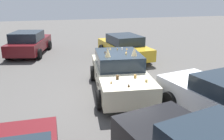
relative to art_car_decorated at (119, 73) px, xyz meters
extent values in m
plane|color=#514F4C|center=(-0.06, 0.01, -0.75)|extent=(60.00, 60.00, 0.00)
cube|color=beige|center=(-0.06, 0.01, -0.13)|extent=(4.72, 2.34, 0.68)
cube|color=#1E2833|center=(0.22, -0.03, 0.47)|extent=(2.24, 1.89, 0.53)
cylinder|color=black|center=(-1.57, -0.72, -0.42)|extent=(0.69, 0.30, 0.66)
cylinder|color=black|center=(-1.34, 1.09, -0.42)|extent=(0.69, 0.30, 0.66)
cylinder|color=black|center=(1.21, -1.08, -0.42)|extent=(0.69, 0.30, 0.66)
cylinder|color=black|center=(1.44, 0.74, -0.42)|extent=(0.69, 0.30, 0.66)
ellipsoid|color=black|center=(1.15, 0.76, -0.28)|extent=(0.11, 0.03, 0.15)
ellipsoid|color=black|center=(1.20, 0.75, 0.04)|extent=(0.19, 0.04, 0.12)
ellipsoid|color=black|center=(1.67, 0.69, 0.03)|extent=(0.15, 0.04, 0.14)
ellipsoid|color=black|center=(-0.87, 1.01, -0.08)|extent=(0.19, 0.04, 0.13)
ellipsoid|color=black|center=(1.42, 0.72, -0.17)|extent=(0.17, 0.04, 0.13)
ellipsoid|color=black|center=(-0.07, 0.91, 0.01)|extent=(0.19, 0.04, 0.15)
ellipsoid|color=black|center=(-0.24, 0.93, -0.29)|extent=(0.15, 0.04, 0.15)
cylinder|color=tan|center=(-1.77, -0.35, 0.26)|extent=(0.12, 0.12, 0.09)
cone|color=#51381E|center=(-2.01, 0.34, 0.27)|extent=(0.10, 0.10, 0.12)
cylinder|color=#51381E|center=(-1.26, 0.46, 0.28)|extent=(0.13, 0.13, 0.14)
sphere|color=black|center=(-1.99, 0.34, 0.24)|extent=(0.05, 0.05, 0.05)
cylinder|color=#A87A38|center=(-1.31, -0.14, 0.27)|extent=(0.10, 0.10, 0.11)
cone|color=#A87A38|center=(-1.59, 0.77, 0.26)|extent=(0.10, 0.10, 0.11)
cone|color=#A87A38|center=(0.68, -0.54, 0.77)|extent=(0.10, 0.10, 0.06)
cylinder|color=tan|center=(-0.17, -0.21, 0.77)|extent=(0.07, 0.07, 0.07)
cylinder|color=silver|center=(0.62, -0.31, 0.79)|extent=(0.07, 0.07, 0.10)
cone|color=orange|center=(0.75, 0.27, 0.80)|extent=(0.07, 0.07, 0.12)
cone|color=tan|center=(-0.02, -0.58, 0.79)|extent=(0.06, 0.06, 0.11)
cone|color=tan|center=(0.87, 0.12, 0.78)|extent=(0.10, 0.10, 0.08)
cylinder|color=#A87A38|center=(0.71, -0.14, 0.77)|extent=(0.06, 0.06, 0.06)
cone|color=orange|center=(0.06, -0.29, 0.79)|extent=(0.09, 0.09, 0.10)
cone|color=#51381E|center=(0.27, 0.49, 0.80)|extent=(0.09, 0.09, 0.11)
cone|color=black|center=(0.97, -0.44, 0.76)|extent=(0.08, 0.08, 0.05)
cone|color=#D8BC7F|center=(-0.41, -0.44, 0.89)|extent=(0.21, 0.21, 0.31)
cone|color=#D8BC7F|center=(-0.28, 0.53, 0.89)|extent=(0.21, 0.21, 0.31)
cube|color=gold|center=(4.72, -1.78, -0.17)|extent=(4.67, 2.15, 0.63)
cube|color=#1E2833|center=(4.60, -1.79, 0.41)|extent=(2.24, 1.79, 0.52)
cylinder|color=black|center=(6.03, -0.76, -0.44)|extent=(0.65, 0.28, 0.63)
cylinder|color=black|center=(6.20, -2.54, -0.44)|extent=(0.65, 0.28, 0.63)
cylinder|color=black|center=(3.24, -1.02, -0.44)|extent=(0.65, 0.28, 0.63)
cylinder|color=black|center=(3.40, -2.80, -0.44)|extent=(0.65, 0.28, 0.63)
cube|color=white|center=(-3.15, -2.19, -0.13)|extent=(4.41, 2.48, 0.70)
cylinder|color=black|center=(-2.04, -1.07, -0.43)|extent=(0.66, 0.33, 0.64)
cylinder|color=black|center=(-1.72, -2.85, -0.43)|extent=(0.66, 0.33, 0.64)
cube|color=#5B1419|center=(7.44, 3.66, -0.15)|extent=(4.59, 2.80, 0.68)
cube|color=#1E2833|center=(7.09, 3.75, 0.46)|extent=(2.32, 2.10, 0.54)
cylinder|color=black|center=(8.95, 4.23, -0.44)|extent=(0.66, 0.37, 0.63)
cylinder|color=black|center=(8.49, 2.44, -0.44)|extent=(0.66, 0.37, 0.63)
cylinder|color=black|center=(6.38, 4.88, -0.44)|extent=(0.66, 0.37, 0.63)
cylinder|color=black|center=(5.92, 3.09, -0.44)|extent=(0.66, 0.37, 0.63)
cylinder|color=black|center=(-4.00, -0.55, -0.44)|extent=(0.66, 0.34, 0.63)
camera|label=1|loc=(-8.17, 2.63, 2.83)|focal=37.35mm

